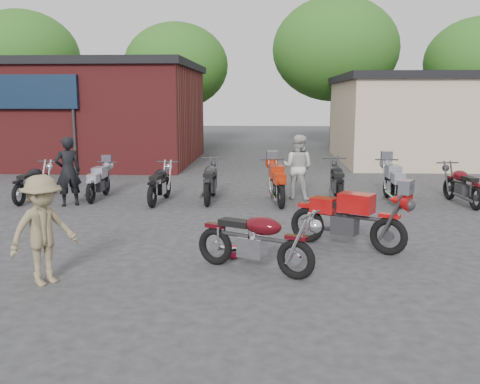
{
  "coord_description": "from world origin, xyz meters",
  "views": [
    {
      "loc": [
        0.3,
        -9.08,
        2.79
      ],
      "look_at": [
        -0.27,
        1.57,
        0.9
      ],
      "focal_mm": 40.0,
      "sensor_mm": 36.0,
      "label": 1
    }
  ],
  "objects_px": {
    "row_bike_0": "(33,181)",
    "row_bike_2": "(160,182)",
    "helmet": "(233,252)",
    "person_tan": "(43,230)",
    "row_bike_7": "(462,183)",
    "row_bike_5": "(337,179)",
    "row_bike_1": "(99,180)",
    "row_bike_4": "(277,181)",
    "row_bike_6": "(394,181)",
    "sportbike": "(349,215)",
    "person_light": "(298,167)",
    "vintage_motorcycle": "(256,237)",
    "row_bike_3": "(210,179)",
    "person_dark": "(68,171)"
  },
  "relations": [
    {
      "from": "vintage_motorcycle",
      "to": "row_bike_6",
      "type": "relative_size",
      "value": 1.0
    },
    {
      "from": "vintage_motorcycle",
      "to": "row_bike_4",
      "type": "xyz_separation_m",
      "value": [
        0.42,
        5.82,
        0.01
      ]
    },
    {
      "from": "sportbike",
      "to": "row_bike_4",
      "type": "distance_m",
      "value": 4.55
    },
    {
      "from": "sportbike",
      "to": "person_dark",
      "type": "bearing_deg",
      "value": -179.44
    },
    {
      "from": "helmet",
      "to": "vintage_motorcycle",
      "type": "bearing_deg",
      "value": -59.63
    },
    {
      "from": "row_bike_0",
      "to": "row_bike_1",
      "type": "xyz_separation_m",
      "value": [
        1.7,
        0.36,
        -0.03
      ]
    },
    {
      "from": "helmet",
      "to": "person_tan",
      "type": "xyz_separation_m",
      "value": [
        -2.75,
        -1.43,
        0.71
      ]
    },
    {
      "from": "row_bike_3",
      "to": "row_bike_0",
      "type": "bearing_deg",
      "value": 92.55
    },
    {
      "from": "person_light",
      "to": "row_bike_2",
      "type": "height_order",
      "value": "person_light"
    },
    {
      "from": "vintage_motorcycle",
      "to": "row_bike_3",
      "type": "bearing_deg",
      "value": 130.1
    },
    {
      "from": "helmet",
      "to": "person_tan",
      "type": "relative_size",
      "value": 0.16
    },
    {
      "from": "row_bike_2",
      "to": "row_bike_1",
      "type": "bearing_deg",
      "value": 81.41
    },
    {
      "from": "row_bike_4",
      "to": "row_bike_6",
      "type": "distance_m",
      "value": 3.14
    },
    {
      "from": "row_bike_0",
      "to": "row_bike_2",
      "type": "distance_m",
      "value": 3.5
    },
    {
      "from": "sportbike",
      "to": "row_bike_3",
      "type": "xyz_separation_m",
      "value": [
        -3.07,
        4.55,
        -0.03
      ]
    },
    {
      "from": "helmet",
      "to": "row_bike_2",
      "type": "distance_m",
      "value": 5.52
    },
    {
      "from": "sportbike",
      "to": "row_bike_7",
      "type": "xyz_separation_m",
      "value": [
        3.6,
        4.41,
        -0.07
      ]
    },
    {
      "from": "person_light",
      "to": "row_bike_0",
      "type": "distance_m",
      "value": 7.26
    },
    {
      "from": "person_light",
      "to": "row_bike_4",
      "type": "distance_m",
      "value": 0.89
    },
    {
      "from": "vintage_motorcycle",
      "to": "person_light",
      "type": "xyz_separation_m",
      "value": [
        1.0,
        6.42,
        0.3
      ]
    },
    {
      "from": "row_bike_1",
      "to": "row_bike_7",
      "type": "xyz_separation_m",
      "value": [
        9.81,
        -0.27,
        0.04
      ]
    },
    {
      "from": "row_bike_4",
      "to": "row_bike_5",
      "type": "relative_size",
      "value": 0.99
    },
    {
      "from": "row_bike_4",
      "to": "row_bike_6",
      "type": "xyz_separation_m",
      "value": [
        3.13,
        0.25,
        -0.01
      ]
    },
    {
      "from": "row_bike_3",
      "to": "row_bike_7",
      "type": "bearing_deg",
      "value": -91.37
    },
    {
      "from": "sportbike",
      "to": "row_bike_6",
      "type": "xyz_separation_m",
      "value": [
        1.86,
        4.61,
        -0.04
      ]
    },
    {
      "from": "person_dark",
      "to": "row_bike_3",
      "type": "relative_size",
      "value": 0.87
    },
    {
      "from": "row_bike_5",
      "to": "row_bike_7",
      "type": "xyz_separation_m",
      "value": [
        3.23,
        -0.28,
        -0.04
      ]
    },
    {
      "from": "sportbike",
      "to": "helmet",
      "type": "height_order",
      "value": "sportbike"
    },
    {
      "from": "person_dark",
      "to": "row_bike_6",
      "type": "height_order",
      "value": "person_dark"
    },
    {
      "from": "helmet",
      "to": "row_bike_1",
      "type": "distance_m",
      "value": 6.8
    },
    {
      "from": "row_bike_0",
      "to": "row_bike_7",
      "type": "distance_m",
      "value": 11.51
    },
    {
      "from": "helmet",
      "to": "row_bike_3",
      "type": "xyz_separation_m",
      "value": [
        -0.96,
        5.28,
        0.48
      ]
    },
    {
      "from": "row_bike_6",
      "to": "row_bike_7",
      "type": "xyz_separation_m",
      "value": [
        1.74,
        -0.2,
        -0.03
      ]
    },
    {
      "from": "row_bike_5",
      "to": "row_bike_6",
      "type": "relative_size",
      "value": 1.03
    },
    {
      "from": "row_bike_2",
      "to": "row_bike_5",
      "type": "height_order",
      "value": "row_bike_5"
    },
    {
      "from": "sportbike",
      "to": "person_tan",
      "type": "height_order",
      "value": "person_tan"
    },
    {
      "from": "row_bike_1",
      "to": "row_bike_5",
      "type": "distance_m",
      "value": 6.58
    },
    {
      "from": "vintage_motorcycle",
      "to": "row_bike_6",
      "type": "distance_m",
      "value": 7.03
    },
    {
      "from": "person_light",
      "to": "row_bike_5",
      "type": "xyz_separation_m",
      "value": [
        1.05,
        -0.28,
        -0.29
      ]
    },
    {
      "from": "person_tan",
      "to": "row_bike_5",
      "type": "relative_size",
      "value": 0.79
    },
    {
      "from": "person_light",
      "to": "row_bike_1",
      "type": "height_order",
      "value": "person_light"
    },
    {
      "from": "row_bike_0",
      "to": "row_bike_6",
      "type": "xyz_separation_m",
      "value": [
        9.77,
        0.29,
        0.04
      ]
    },
    {
      "from": "row_bike_5",
      "to": "row_bike_2",
      "type": "bearing_deg",
      "value": 96.73
    },
    {
      "from": "person_light",
      "to": "row_bike_7",
      "type": "height_order",
      "value": "person_light"
    },
    {
      "from": "helmet",
      "to": "row_bike_3",
      "type": "bearing_deg",
      "value": 100.34
    },
    {
      "from": "row_bike_7",
      "to": "row_bike_5",
      "type": "bearing_deg",
      "value": 76.99
    },
    {
      "from": "helmet",
      "to": "person_tan",
      "type": "height_order",
      "value": "person_tan"
    },
    {
      "from": "person_light",
      "to": "person_tan",
      "type": "xyz_separation_m",
      "value": [
        -4.17,
        -7.13,
        -0.06
      ]
    },
    {
      "from": "person_tan",
      "to": "row_bike_6",
      "type": "distance_m",
      "value": 9.54
    },
    {
      "from": "helmet",
      "to": "row_bike_7",
      "type": "xyz_separation_m",
      "value": [
        5.71,
        5.14,
        0.44
      ]
    }
  ]
}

